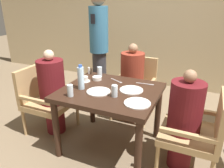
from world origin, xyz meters
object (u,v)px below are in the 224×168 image
(standing_host, at_px, (99,45))
(plate_main_right, at_px, (137,103))
(chair_left_side, at_px, (45,97))
(glass_tall_mid, at_px, (70,91))
(chair_far_side, at_px, (135,85))
(teacup_with_saucer, at_px, (85,79))
(chair_right_side, at_px, (198,130))
(plate_dessert_center, at_px, (131,90))
(diner_in_left_chair, at_px, (53,92))
(plate_main_left, at_px, (99,92))
(glass_tall_far, at_px, (115,91))
(water_bottle, at_px, (81,78))
(diner_in_right_chair, at_px, (184,120))
(diner_in_far_chair, at_px, (132,82))
(bowl_small, at_px, (97,78))
(glass_tall_near, at_px, (100,72))

(standing_host, bearing_deg, plate_main_right, -51.00)
(chair_left_side, bearing_deg, glass_tall_mid, -26.36)
(chair_far_side, relative_size, teacup_with_saucer, 7.04)
(chair_far_side, xyz_separation_m, chair_right_side, (0.93, -0.87, 0.00))
(plate_dessert_center, bearing_deg, teacup_with_saucer, 176.52)
(diner_in_left_chair, relative_size, plate_main_left, 4.33)
(glass_tall_far, bearing_deg, water_bottle, 174.50)
(diner_in_right_chair, xyz_separation_m, plate_main_right, (-0.42, -0.20, 0.19))
(diner_in_left_chair, bearing_deg, diner_in_far_chair, 42.64)
(diner_in_left_chair, xyz_separation_m, standing_host, (0.07, 1.14, 0.39))
(chair_left_side, distance_m, chair_right_side, 1.86)
(teacup_with_saucer, bearing_deg, diner_in_far_chair, 58.61)
(chair_left_side, xyz_separation_m, bowl_small, (0.66, 0.22, 0.28))
(diner_in_right_chair, distance_m, bowl_small, 1.11)
(diner_in_far_chair, bearing_deg, diner_in_left_chair, -137.36)
(plate_main_left, relative_size, plate_dessert_center, 1.00)
(chair_far_side, relative_size, glass_tall_far, 6.99)
(chair_right_side, distance_m, plate_dessert_center, 0.77)
(chair_far_side, height_order, glass_tall_far, chair_far_side)
(plate_main_right, distance_m, teacup_with_saucer, 0.81)
(standing_host, xyz_separation_m, plate_main_left, (0.63, -1.25, -0.22))
(diner_in_right_chair, bearing_deg, standing_host, 142.92)
(diner_in_left_chair, xyz_separation_m, glass_tall_far, (0.90, -0.14, 0.23))
(diner_in_right_chair, height_order, plate_main_left, diner_in_right_chair)
(standing_host, height_order, glass_tall_far, standing_host)
(diner_in_right_chair, relative_size, teacup_with_saucer, 8.75)
(plate_main_left, distance_m, plate_dessert_center, 0.35)
(plate_main_right, bearing_deg, diner_in_left_chair, 170.09)
(diner_in_right_chair, xyz_separation_m, teacup_with_saucer, (-1.17, 0.11, 0.21))
(chair_right_side, relative_size, glass_tall_far, 6.99)
(diner_in_far_chair, distance_m, teacup_with_saucer, 0.75)
(water_bottle, height_order, glass_tall_far, water_bottle)
(plate_main_right, bearing_deg, glass_tall_far, 166.60)
(chair_left_side, height_order, standing_host, standing_host)
(plate_main_right, bearing_deg, diner_in_far_chair, 111.70)
(diner_in_far_chair, relative_size, plate_dessert_center, 4.35)
(diner_in_far_chair, bearing_deg, water_bottle, -109.94)
(glass_tall_mid, bearing_deg, chair_right_side, 14.26)
(plate_main_right, height_order, glass_tall_mid, glass_tall_mid)
(chair_left_side, relative_size, glass_tall_mid, 6.99)
(diner_in_left_chair, height_order, water_bottle, diner_in_left_chair)
(chair_left_side, xyz_separation_m, water_bottle, (0.63, -0.10, 0.39))
(diner_in_right_chair, xyz_separation_m, standing_host, (-1.51, 1.14, 0.41))
(chair_far_side, relative_size, water_bottle, 3.14)
(plate_dessert_center, relative_size, glass_tall_near, 2.07)
(diner_in_far_chair, bearing_deg, glass_tall_far, -82.72)
(plate_dessert_center, relative_size, water_bottle, 0.93)
(diner_in_left_chair, relative_size, diner_in_far_chair, 1.00)
(chair_far_side, distance_m, bowl_small, 0.76)
(diner_in_far_chair, relative_size, chair_right_side, 1.29)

